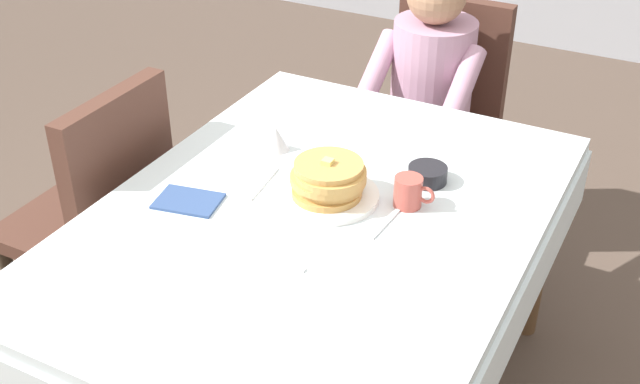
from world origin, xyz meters
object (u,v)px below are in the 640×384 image
Objects in this scene: syrup_pitcher at (276,138)px; fork_left_of_plate at (263,184)px; chair_diner at (440,106)px; dining_table_main at (318,240)px; chair_left_side at (101,206)px; spoon_near_edge at (276,263)px; bowl_butter at (428,174)px; plate_breakfast at (328,195)px; knife_right_of_plate at (389,219)px; breakfast_stack at (328,179)px; diner_person at (428,88)px; cup_coffee at (409,192)px.

fork_left_of_plate is (0.07, -0.19, -0.04)m from syrup_pitcher.
dining_table_main is at bearing 93.78° from chair_diner.
spoon_near_edge is (0.79, -0.24, 0.21)m from chair_left_side.
bowl_butter is (0.27, -0.89, 0.23)m from chair_diner.
syrup_pitcher is (-0.27, 0.25, 0.13)m from dining_table_main.
plate_breakfast reaches higher than knife_right_of_plate.
breakfast_stack reaches higher than syrup_pitcher.
diner_person is 0.97m from fork_left_of_plate.
plate_breakfast is 1.35× the size of breakfast_stack.
cup_coffee is (0.97, 0.14, 0.25)m from chair_left_side.
cup_coffee reaches higher than dining_table_main.
breakfast_stack is at bearing 87.92° from spoon_near_edge.
chair_left_side reaches higher than breakfast_stack.
dining_table_main is 19.05× the size of syrup_pitcher.
cup_coffee is at bearing 35.80° from dining_table_main.
knife_right_of_plate is (0.26, -0.96, 0.07)m from diner_person.
cup_coffee is 1.03× the size of bowl_butter.
fork_left_of_plate is 0.37m from spoon_near_edge.
chair_left_side is (-0.77, 0.00, -0.12)m from dining_table_main.
breakfast_stack is at bearing -8.09° from plate_breakfast.
fork_left_of_plate is (-0.40, -0.23, -0.02)m from bowl_butter.
plate_breakfast is at bearing 171.91° from breakfast_stack.
plate_breakfast is 0.19m from knife_right_of_plate.
dining_table_main is 0.12m from plate_breakfast.
chair_diner reaches higher than fork_left_of_plate.
dining_table_main is at bearing 94.36° from diner_person.
spoon_near_edge is at bearing -85.37° from plate_breakfast.
knife_right_of_plate is at bearing -22.83° from syrup_pitcher.
dining_table_main is at bearing -42.31° from syrup_pitcher.
chair_left_side is (-0.69, -1.17, 0.00)m from chair_diner.
syrup_pitcher is 0.40× the size of knife_right_of_plate.
dining_table_main is at bearing -90.00° from chair_left_side.
bowl_butter is at bearing 90.13° from cup_coffee.
chair_diner is 0.21m from diner_person.
spoon_near_edge is at bearing -59.74° from syrup_pitcher.
breakfast_stack is (0.76, 0.08, 0.27)m from chair_left_side.
bowl_butter reaches higher than knife_right_of_plate.
breakfast_stack is 1.38× the size of spoon_near_edge.
spoon_near_edge is (0.09, -1.41, 0.21)m from chair_diner.
chair_diner is 8.23× the size of cup_coffee.
chair_left_side reaches higher than knife_right_of_plate.
spoon_near_edge is (-0.18, -0.39, -0.04)m from cup_coffee.
cup_coffee reaches higher than spoon_near_edge.
plate_breakfast is at bearing -134.98° from bowl_butter.
chair_diner reaches higher than dining_table_main.
bowl_butter is 0.47m from syrup_pitcher.
knife_right_of_plate is (0.26, -1.11, 0.21)m from chair_diner.
chair_left_side reaches higher than fork_left_of_plate.
diner_person is 14.00× the size of syrup_pitcher.
chair_diner is at bearing 16.15° from knife_right_of_plate.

